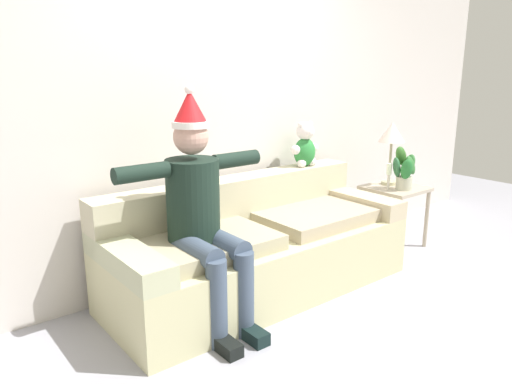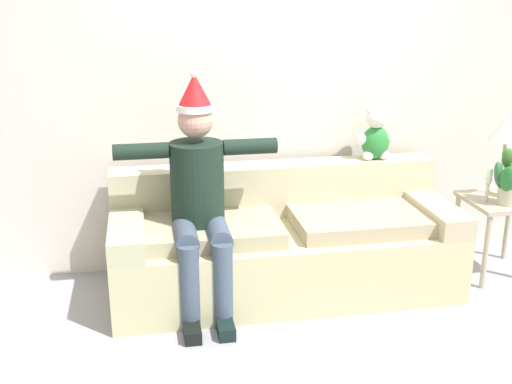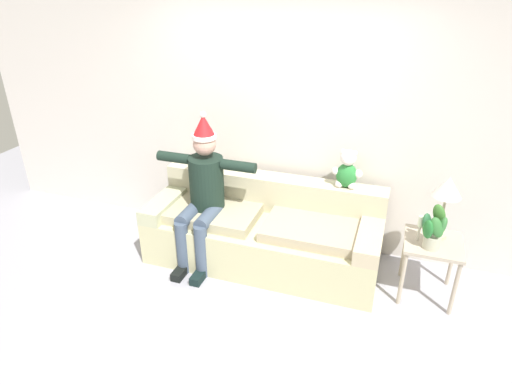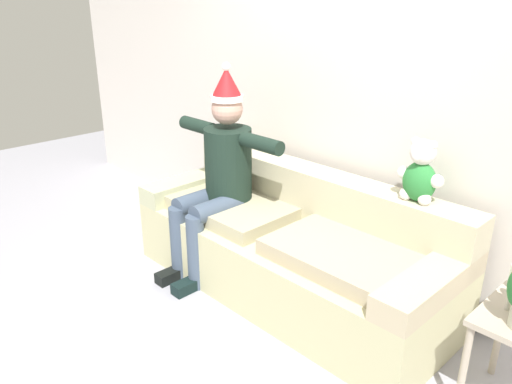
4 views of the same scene
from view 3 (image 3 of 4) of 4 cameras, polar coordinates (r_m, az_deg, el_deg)
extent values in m
plane|color=#9A99A4|center=(3.88, -3.84, -16.72)|extent=(10.00, 10.00, 0.00)
cube|color=silver|center=(4.49, 3.26, 9.57)|extent=(7.00, 0.10, 2.70)
cube|color=#BFBA8D|center=(4.47, 0.87, -6.46)|extent=(2.29, 0.88, 0.45)
cube|color=#C0B798|center=(4.53, 2.17, -0.06)|extent=(2.29, 0.24, 0.36)
cube|color=#B4B691|center=(4.70, -11.21, -1.09)|extent=(0.22, 0.88, 0.14)
cube|color=#BDAE8C|center=(4.16, 14.64, -5.35)|extent=(0.22, 0.88, 0.14)
cube|color=tan|center=(4.45, -5.64, -2.63)|extent=(0.92, 0.62, 0.10)
cube|color=tan|center=(4.17, 7.44, -4.85)|extent=(0.92, 0.62, 0.10)
cylinder|color=black|center=(4.36, -6.42, 1.25)|extent=(0.34, 0.34, 0.52)
sphere|color=tan|center=(4.20, -6.69, 6.19)|extent=(0.22, 0.22, 0.22)
cylinder|color=white|center=(4.18, -6.74, 7.18)|extent=(0.23, 0.23, 0.04)
cone|color=red|center=(4.14, -6.82, 8.62)|extent=(0.21, 0.21, 0.20)
sphere|color=white|center=(4.11, -6.90, 9.94)|extent=(0.06, 0.06, 0.06)
cylinder|color=#404F63|center=(4.36, -8.54, -2.73)|extent=(0.14, 0.40, 0.14)
cylinder|color=#404F63|center=(4.35, -9.48, -7.10)|extent=(0.13, 0.13, 0.55)
cube|color=black|center=(4.42, -9.73, -10.17)|extent=(0.10, 0.24, 0.08)
cylinder|color=#404F63|center=(4.28, -6.14, -3.17)|extent=(0.14, 0.40, 0.14)
cylinder|color=#404F63|center=(4.27, -7.08, -7.63)|extent=(0.13, 0.13, 0.55)
cube|color=black|center=(4.35, -7.36, -10.74)|extent=(0.10, 0.24, 0.08)
cylinder|color=black|center=(4.42, -10.58, 4.43)|extent=(0.34, 0.10, 0.10)
cylinder|color=black|center=(4.14, -2.28, 3.36)|extent=(0.34, 0.10, 0.10)
ellipsoid|color=#2B7E38|center=(4.27, 11.66, 2.13)|extent=(0.20, 0.16, 0.24)
sphere|color=white|center=(4.21, 11.88, 4.37)|extent=(0.15, 0.15, 0.15)
sphere|color=white|center=(4.15, 11.75, 3.95)|extent=(0.07, 0.07, 0.07)
sphere|color=white|center=(4.19, 11.24, 5.13)|extent=(0.05, 0.05, 0.05)
sphere|color=white|center=(4.18, 12.66, 4.93)|extent=(0.05, 0.05, 0.05)
sphere|color=white|center=(4.27, 10.31, 2.70)|extent=(0.08, 0.08, 0.08)
sphere|color=white|center=(4.29, 10.71, 1.06)|extent=(0.08, 0.08, 0.08)
sphere|color=white|center=(4.25, 13.09, 2.30)|extent=(0.08, 0.08, 0.08)
sphere|color=white|center=(4.28, 12.29, 0.83)|extent=(0.08, 0.08, 0.08)
cube|color=#AFA18C|center=(4.15, 22.00, -6.15)|extent=(0.49, 0.49, 0.03)
cylinder|color=#AFA18C|center=(4.11, 18.41, -10.63)|extent=(0.04, 0.04, 0.54)
cylinder|color=#AFA18C|center=(4.15, 24.35, -11.38)|extent=(0.04, 0.04, 0.54)
cylinder|color=#AFA18C|center=(4.47, 18.63, -7.40)|extent=(0.04, 0.04, 0.54)
cylinder|color=#AFA18C|center=(4.51, 24.04, -8.12)|extent=(0.04, 0.04, 0.54)
cylinder|color=#B8B48D|center=(4.22, 22.50, -5.17)|extent=(0.14, 0.14, 0.03)
cylinder|color=#B2AA8C|center=(4.13, 22.97, -2.80)|extent=(0.02, 0.02, 0.37)
cone|color=silver|center=(4.01, 23.66, 0.63)|extent=(0.24, 0.24, 0.18)
cylinder|color=#B8B89E|center=(4.02, 21.80, -5.98)|extent=(0.14, 0.14, 0.12)
ellipsoid|color=#367439|center=(3.93, 23.01, -4.09)|extent=(0.09, 0.13, 0.20)
ellipsoid|color=#376E2A|center=(3.96, 22.65, -2.69)|extent=(0.16, 0.11, 0.20)
ellipsoid|color=#2A6039|center=(3.98, 21.25, -3.78)|extent=(0.13, 0.13, 0.19)
ellipsoid|color=#236E2E|center=(3.90, 21.38, -4.52)|extent=(0.12, 0.14, 0.19)
ellipsoid|color=#2F6C31|center=(3.89, 22.38, -4.27)|extent=(0.17, 0.11, 0.21)
cylinder|color=beige|center=(4.08, 20.32, -5.04)|extent=(0.02, 0.02, 0.14)
cylinder|color=white|center=(4.02, 20.58, -3.59)|extent=(0.04, 0.04, 0.10)
camera|label=1|loc=(3.56, -51.18, -0.74)|focal=33.99mm
camera|label=2|loc=(2.17, -70.95, -10.94)|focal=43.88mm
camera|label=4|loc=(1.72, 47.93, -7.27)|focal=35.31mm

